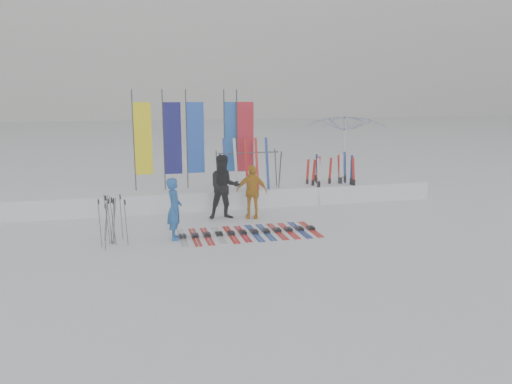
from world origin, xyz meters
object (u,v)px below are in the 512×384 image
object	(u,v)px
person_yellow	(252,192)
person_black	(224,187)
person_blue	(174,209)
ski_row	(249,232)
ski_rack	(249,165)
tent_canopy	(346,151)

from	to	relation	value
person_yellow	person_black	bearing A→B (deg)	-164.16
person_blue	person_yellow	bearing A→B (deg)	-51.23
ski_row	person_yellow	bearing A→B (deg)	73.95
person_yellow	ski_rack	size ratio (longest dim) A/B	0.78
tent_canopy	ski_row	world-z (taller)	tent_canopy
person_blue	tent_canopy	world-z (taller)	tent_canopy
person_black	ski_rack	xyz separation A→B (m)	(1.08, 1.44, 0.43)
person_yellow	ski_row	bearing A→B (deg)	-83.82
person_black	ski_rack	world-z (taller)	person_black
person_blue	person_black	distance (m)	2.42
person_yellow	ski_rack	bearing A→B (deg)	102.60
person_black	person_yellow	world-z (taller)	person_black
ski_rack	ski_row	bearing A→B (deg)	-103.03
person_yellow	tent_canopy	xyz separation A→B (m)	(4.61, 3.62, 0.68)
tent_canopy	ski_row	distance (m)	7.49
ski_row	person_blue	bearing A→B (deg)	-179.28
ski_row	ski_rack	world-z (taller)	ski_rack
ski_row	person_black	bearing A→B (deg)	100.71
tent_canopy	ski_rack	bearing A→B (deg)	-154.28
tent_canopy	person_black	bearing A→B (deg)	-146.93
person_yellow	tent_canopy	world-z (taller)	tent_canopy
ski_row	ski_rack	size ratio (longest dim) A/B	1.80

